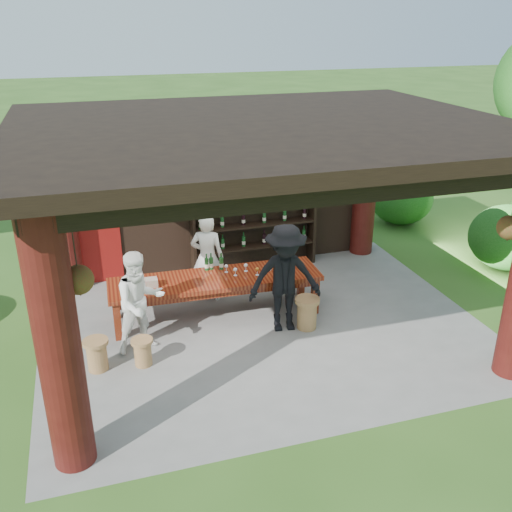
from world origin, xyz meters
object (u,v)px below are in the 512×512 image
object	(u,v)px
wine_shelf	(254,215)
tasting_table	(216,283)
stool_far_left	(97,354)
stool_near_left	(143,351)
host	(207,257)
guest_woman	(140,302)
guest_man	(285,279)
napkin_basket	(150,283)
stool_near_right	(307,312)

from	to	relation	value
wine_shelf	tasting_table	distance (m)	2.30
stool_far_left	tasting_table	bearing A→B (deg)	27.92
wine_shelf	tasting_table	bearing A→B (deg)	-124.32
wine_shelf	tasting_table	size ratio (longest dim) A/B	0.71
stool_near_left	host	size ratio (longest dim) A/B	0.26
guest_woman	guest_man	size ratio (longest dim) A/B	0.89
host	napkin_basket	world-z (taller)	host
stool_far_left	napkin_basket	bearing A→B (deg)	48.22
wine_shelf	stool_far_left	xyz separation A→B (m)	(-3.37, -2.97, -0.90)
host	stool_near_left	bearing A→B (deg)	75.11
guest_woman	stool_near_right	bearing A→B (deg)	-19.02
tasting_table	napkin_basket	xyz separation A→B (m)	(-1.14, -0.03, 0.18)
stool_near_right	guest_woman	distance (m)	2.82
host	stool_far_left	bearing A→B (deg)	63.15
stool_far_left	napkin_basket	size ratio (longest dim) A/B	1.95
stool_near_right	napkin_basket	xyz separation A→B (m)	(-2.52, 0.85, 0.52)
stool_near_left	host	xyz separation A→B (m)	(1.45, 1.90, 0.60)
host	tasting_table	bearing A→B (deg)	111.33
stool_near_right	wine_shelf	bearing A→B (deg)	92.44
guest_man	host	bearing A→B (deg)	131.05
stool_near_right	guest_man	distance (m)	0.75
guest_man	napkin_basket	bearing A→B (deg)	168.05
stool_near_right	napkin_basket	world-z (taller)	napkin_basket
stool_near_right	guest_man	bearing A→B (deg)	165.24
stool_far_left	guest_woman	size ratio (longest dim) A/B	0.30
stool_far_left	napkin_basket	distance (m)	1.56
stool_far_left	guest_man	bearing A→B (deg)	6.09
tasting_table	guest_woman	world-z (taller)	guest_woman
guest_woman	napkin_basket	size ratio (longest dim) A/B	6.45
stool_near_left	stool_far_left	bearing A→B (deg)	173.60
stool_near_left	host	distance (m)	2.46
tasting_table	guest_man	xyz separation A→B (m)	(1.00, -0.79, 0.31)
wine_shelf	stool_near_left	xyz separation A→B (m)	(-2.70, -3.04, -0.93)
wine_shelf	stool_far_left	bearing A→B (deg)	-138.66
host	napkin_basket	bearing A→B (deg)	54.98
stool_far_left	stool_near_left	bearing A→B (deg)	-6.40
tasting_table	guest_man	world-z (taller)	guest_man
wine_shelf	stool_far_left	world-z (taller)	wine_shelf
stool_near_left	guest_woman	world-z (taller)	guest_woman
guest_man	napkin_basket	distance (m)	2.27
tasting_table	host	world-z (taller)	host
stool_near_left	napkin_basket	bearing A→B (deg)	75.60
guest_woman	guest_man	world-z (taller)	guest_man
wine_shelf	napkin_basket	size ratio (longest dim) A/B	10.19
stool_near_right	stool_far_left	world-z (taller)	stool_near_right
stool_far_left	guest_man	size ratio (longest dim) A/B	0.27
stool_far_left	guest_woman	bearing A→B (deg)	28.36
tasting_table	guest_man	distance (m)	1.31
stool_near_right	guest_man	size ratio (longest dim) A/B	0.30
stool_far_left	wine_shelf	bearing A→B (deg)	41.34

